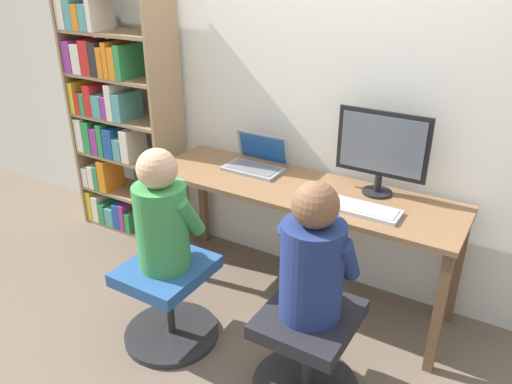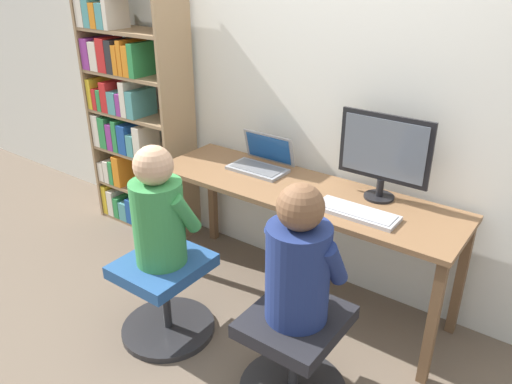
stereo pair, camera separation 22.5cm
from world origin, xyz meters
name	(u,v)px [view 1 (the left image)]	position (x,y,z in m)	size (l,w,h in m)	color
ground_plane	(275,316)	(0.00, 0.00, 0.00)	(14.00, 14.00, 0.00)	brown
wall_back	(329,83)	(0.00, 0.62, 1.30)	(10.00, 0.05, 2.60)	silver
desk	(299,200)	(0.00, 0.28, 0.67)	(1.88, 0.55, 0.75)	brown
desktop_monitor	(382,150)	(0.41, 0.43, 1.02)	(0.51, 0.17, 0.48)	black
laptop	(256,162)	(-0.37, 0.38, 0.80)	(0.37, 0.25, 0.22)	gray
keyboard	(359,208)	(0.40, 0.17, 0.77)	(0.44, 0.16, 0.03)	#B2B2B7
computer_mouse_by_keyboard	(310,194)	(0.11, 0.19, 0.77)	(0.07, 0.10, 0.03)	black
office_chair_left	(307,349)	(0.41, -0.42, 0.26)	(0.54, 0.54, 0.48)	#262628
office_chair_right	(169,298)	(-0.42, -0.46, 0.26)	(0.54, 0.54, 0.48)	#262628
person_at_monitor	(313,259)	(0.41, -0.42, 0.78)	(0.35, 0.31, 0.66)	navy
person_at_laptop	(162,216)	(-0.42, -0.45, 0.78)	(0.34, 0.30, 0.66)	#388C47
bookshelf	(113,117)	(-1.59, 0.37, 0.91)	(0.85, 0.32, 1.82)	#997A56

